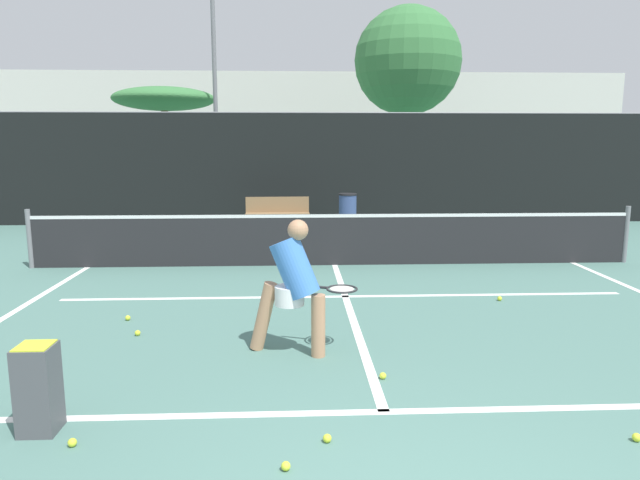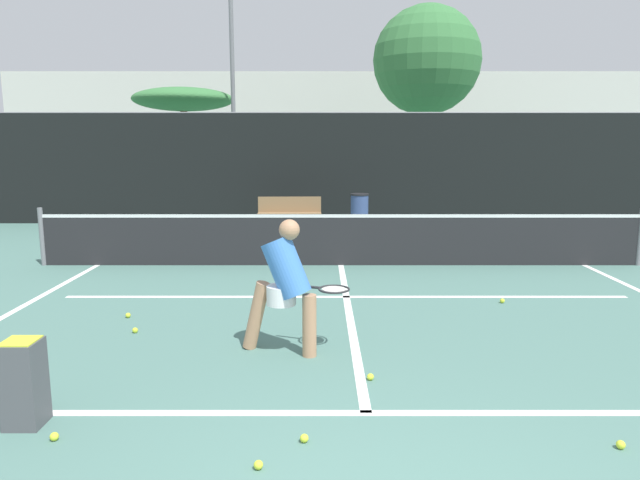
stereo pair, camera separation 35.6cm
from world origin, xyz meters
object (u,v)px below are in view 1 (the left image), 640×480
at_px(courtside_bench, 278,212).
at_px(player_practicing, 294,283).
at_px(trash_bin, 348,213).
at_px(parked_car, 453,194).
at_px(ball_hopper, 38,387).

bearing_deg(courtside_bench, player_practicing, -89.18).
xyz_separation_m(player_practicing, trash_bin, (1.36, 8.44, -0.29)).
height_order(player_practicing, courtside_bench, player_practicing).
relative_size(courtside_bench, parked_car, 0.39).
distance_m(ball_hopper, courtside_bench, 10.47).
xyz_separation_m(courtside_bench, parked_car, (5.53, 3.48, 0.14)).
height_order(ball_hopper, parked_car, parked_car).
bearing_deg(trash_bin, courtside_bench, 170.04).
xyz_separation_m(ball_hopper, parked_car, (7.10, 13.83, 0.23)).
bearing_deg(parked_car, ball_hopper, -117.16).
xyz_separation_m(courtside_bench, trash_bin, (1.78, -0.31, 0.02)).
xyz_separation_m(player_practicing, courtside_bench, (-0.42, 8.75, -0.31)).
bearing_deg(parked_car, player_practicing, -112.66).
height_order(trash_bin, parked_car, parked_car).
relative_size(player_practicing, trash_bin, 1.50).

